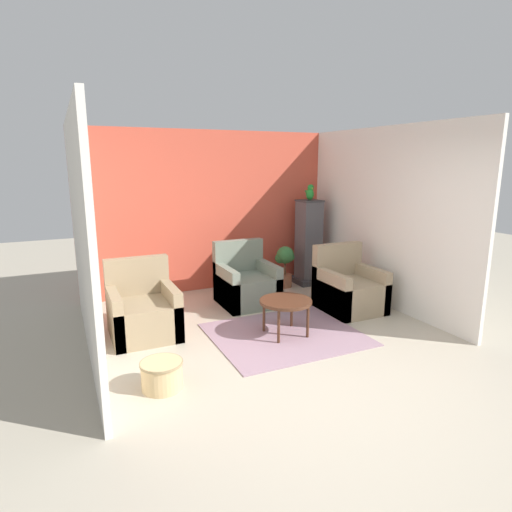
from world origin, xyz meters
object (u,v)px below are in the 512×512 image
(potted_plant, at_px, (285,262))
(parrot, at_px, (310,193))
(armchair_middle, at_px, (246,285))
(armchair_right, at_px, (349,290))
(wicker_basket, at_px, (162,374))
(armchair_left, at_px, (143,312))
(birdcage, at_px, (309,244))
(coffee_table, at_px, (286,303))

(potted_plant, bearing_deg, parrot, 7.24)
(parrot, bearing_deg, armchair_middle, -157.92)
(armchair_right, height_order, potted_plant, armchair_right)
(armchair_middle, height_order, wicker_basket, armchair_middle)
(armchair_left, relative_size, potted_plant, 1.31)
(armchair_left, distance_m, armchair_middle, 1.78)
(armchair_right, bearing_deg, birdcage, 81.62)
(armchair_left, bearing_deg, armchair_middle, 19.53)
(armchair_right, height_order, wicker_basket, armchair_right)
(armchair_middle, distance_m, wicker_basket, 2.66)
(birdcage, height_order, potted_plant, birdcage)
(wicker_basket, bearing_deg, parrot, 38.71)
(armchair_left, xyz_separation_m, parrot, (3.15, 1.19, 1.32))
(coffee_table, height_order, parrot, parrot)
(armchair_right, distance_m, armchair_middle, 1.55)
(birdcage, height_order, wicker_basket, birdcage)
(armchair_left, relative_size, armchair_right, 1.00)
(armchair_right, bearing_deg, armchair_left, 174.05)
(birdcage, bearing_deg, armchair_middle, -157.99)
(armchair_middle, bearing_deg, potted_plant, 28.89)
(armchair_left, bearing_deg, coffee_table, -24.71)
(birdcage, relative_size, parrot, 5.39)
(armchair_left, distance_m, parrot, 3.62)
(armchair_left, bearing_deg, wicker_basket, -93.45)
(armchair_right, relative_size, armchair_middle, 1.00)
(armchair_right, xyz_separation_m, birdcage, (0.22, 1.50, 0.41))
(armchair_middle, bearing_deg, parrot, 22.08)
(parrot, bearing_deg, armchair_left, -159.26)
(parrot, height_order, potted_plant, parrot)
(coffee_table, bearing_deg, wicker_basket, -159.23)
(potted_plant, bearing_deg, wicker_basket, -137.16)
(potted_plant, bearing_deg, armchair_left, -156.87)
(birdcage, relative_size, potted_plant, 2.07)
(coffee_table, xyz_separation_m, armchair_middle, (0.04, 1.34, -0.12))
(armchair_left, height_order, parrot, parrot)
(armchair_left, height_order, armchair_right, same)
(birdcage, bearing_deg, potted_plant, -173.01)
(armchair_left, xyz_separation_m, armchair_middle, (1.67, 0.59, 0.00))
(birdcage, xyz_separation_m, wicker_basket, (-3.24, -2.59, -0.57))
(armchair_left, relative_size, birdcage, 0.63)
(armchair_left, relative_size, wicker_basket, 2.29)
(coffee_table, distance_m, parrot, 2.75)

